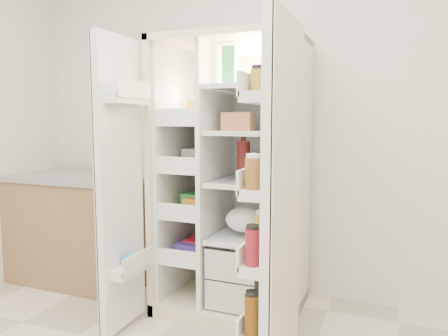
% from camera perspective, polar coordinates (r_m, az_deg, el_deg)
% --- Properties ---
extents(wall_back, '(4.00, 0.02, 2.70)m').
position_cam_1_polar(wall_back, '(3.12, 6.85, 7.75)').
color(wall_back, silver).
rests_on(wall_back, floor).
extents(refrigerator, '(0.92, 0.70, 1.80)m').
position_cam_1_polar(refrigerator, '(2.89, 1.82, -4.18)').
color(refrigerator, beige).
rests_on(refrigerator, floor).
extents(freezer_door, '(0.15, 0.40, 1.72)m').
position_cam_1_polar(freezer_door, '(2.57, -13.75, -2.38)').
color(freezer_door, silver).
rests_on(freezer_door, floor).
extents(fridge_door, '(0.17, 0.58, 1.72)m').
position_cam_1_polar(fridge_door, '(2.08, 7.35, -4.85)').
color(fridge_door, silver).
rests_on(fridge_door, floor).
extents(kitchen_counter, '(1.17, 0.62, 0.85)m').
position_cam_1_polar(kitchen_counter, '(3.59, -18.77, -7.58)').
color(kitchen_counter, '#926C49').
rests_on(kitchen_counter, floor).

